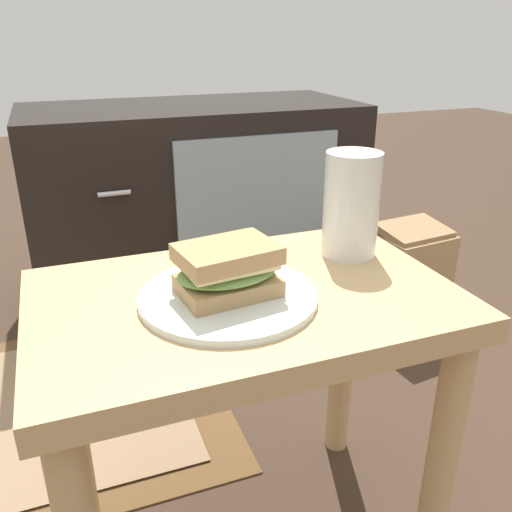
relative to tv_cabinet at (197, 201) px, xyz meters
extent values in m
cube|color=tan|center=(-0.18, -0.95, 0.15)|extent=(0.56, 0.36, 0.04)
cylinder|color=tan|center=(0.07, -1.09, -0.08)|extent=(0.04, 0.04, 0.43)
cylinder|color=tan|center=(-0.42, -0.80, -0.08)|extent=(0.04, 0.04, 0.43)
cylinder|color=tan|center=(0.07, -0.80, -0.08)|extent=(0.04, 0.04, 0.43)
cube|color=black|center=(0.00, 0.00, 0.00)|extent=(0.96, 0.44, 0.58)
cube|color=#8C9EA8|center=(0.12, -0.22, 0.01)|extent=(0.46, 0.01, 0.44)
cylinder|color=silver|center=(-0.27, -0.23, 0.12)|extent=(0.08, 0.01, 0.01)
cylinder|color=silver|center=(-0.27, -0.23, -0.10)|extent=(0.08, 0.01, 0.01)
cube|color=brown|center=(-0.57, -0.49, -0.29)|extent=(0.94, 0.67, 0.01)
cube|color=#937556|center=(-0.57, -0.49, -0.28)|extent=(0.77, 0.55, 0.00)
cylinder|color=silver|center=(-0.21, -0.96, 0.17)|extent=(0.23, 0.23, 0.01)
cube|color=tan|center=(-0.21, -0.96, 0.19)|extent=(0.13, 0.10, 0.02)
ellipsoid|color=#729E4C|center=(-0.21, -0.96, 0.21)|extent=(0.14, 0.11, 0.02)
cube|color=beige|center=(-0.21, -0.96, 0.22)|extent=(0.12, 0.09, 0.01)
cube|color=tan|center=(-0.21, -0.96, 0.23)|extent=(0.13, 0.10, 0.02)
cylinder|color=silver|center=(0.02, -0.88, 0.25)|extent=(0.08, 0.08, 0.16)
cylinder|color=#B26014|center=(0.02, -0.88, 0.23)|extent=(0.08, 0.08, 0.12)
cylinder|color=white|center=(0.02, -0.88, 0.30)|extent=(0.08, 0.08, 0.01)
cube|color=tan|center=(0.47, -0.45, -0.15)|extent=(0.20, 0.17, 0.28)
cube|color=#987950|center=(0.47, -0.45, 0.00)|extent=(0.19, 0.15, 0.04)
camera|label=1|loc=(-0.39, -1.55, 0.50)|focal=37.93mm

